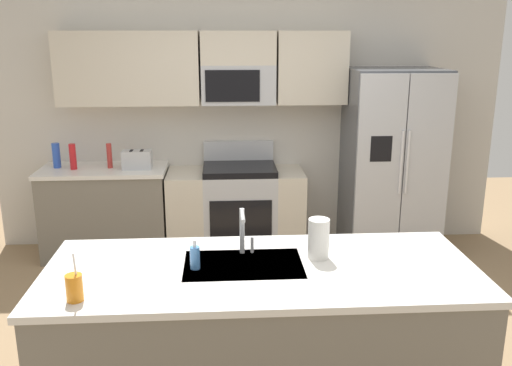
{
  "coord_description": "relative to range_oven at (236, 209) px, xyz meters",
  "views": [
    {
      "loc": [
        -0.28,
        -3.53,
        2.19
      ],
      "look_at": [
        -0.02,
        0.6,
        1.05
      ],
      "focal_mm": 38.67,
      "sensor_mm": 36.0,
      "label": 1
    }
  ],
  "objects": [
    {
      "name": "range_oven",
      "position": [
        0.0,
        0.0,
        0.0
      ],
      "size": [
        1.36,
        0.61,
        1.1
      ],
      "color": "#B7BABF",
      "rests_on": "ground"
    },
    {
      "name": "refrigerator",
      "position": [
        1.56,
        -0.07,
        0.48
      ],
      "size": [
        0.9,
        0.76,
        1.85
      ],
      "color": "#4C4F54",
      "rests_on": "ground"
    },
    {
      "name": "bottle_red",
      "position": [
        -1.57,
        -0.04,
        0.58
      ],
      "size": [
        0.06,
        0.06,
        0.25
      ],
      "primitive_type": "cylinder",
      "color": "red",
      "rests_on": "back_counter"
    },
    {
      "name": "ground_plane",
      "position": [
        0.15,
        -1.8,
        -0.44
      ],
      "size": [
        9.0,
        9.0,
        0.0
      ],
      "primitive_type": "plane",
      "color": "#997A56",
      "rests_on": "ground"
    },
    {
      "name": "island_counter",
      "position": [
        0.08,
        -2.46,
        0.01
      ],
      "size": [
        2.45,
        1.0,
        0.9
      ],
      "color": "slate",
      "rests_on": "ground"
    },
    {
      "name": "toaster",
      "position": [
        -0.96,
        -0.05,
        0.55
      ],
      "size": [
        0.28,
        0.16,
        0.18
      ],
      "color": "#B7BABF",
      "rests_on": "back_counter"
    },
    {
      "name": "drink_cup_orange",
      "position": [
        -0.87,
        -2.8,
        0.53
      ],
      "size": [
        0.08,
        0.08,
        0.26
      ],
      "color": "orange",
      "rests_on": "island_counter"
    },
    {
      "name": "bottle_blue",
      "position": [
        -1.75,
        0.04,
        0.58
      ],
      "size": [
        0.07,
        0.07,
        0.24
      ],
      "primitive_type": "cylinder",
      "color": "blue",
      "rests_on": "back_counter"
    },
    {
      "name": "sink_faucet",
      "position": [
        -0.02,
        -2.27,
        0.62
      ],
      "size": [
        0.09,
        0.21,
        0.28
      ],
      "color": "#B7BABF",
      "rests_on": "island_counter"
    },
    {
      "name": "kitchen_wall_unit",
      "position": [
        0.01,
        0.28,
        1.03
      ],
      "size": [
        5.2,
        0.43,
        2.6
      ],
      "color": "beige",
      "rests_on": "ground"
    },
    {
      "name": "paper_towel_roll",
      "position": [
        0.42,
        -2.34,
        0.58
      ],
      "size": [
        0.12,
        0.12,
        0.24
      ],
      "primitive_type": "cylinder",
      "color": "white",
      "rests_on": "island_counter"
    },
    {
      "name": "pepper_mill",
      "position": [
        -1.23,
        -0.0,
        0.58
      ],
      "size": [
        0.05,
        0.05,
        0.24
      ],
      "primitive_type": "cylinder",
      "color": "#B2332D",
      "rests_on": "back_counter"
    },
    {
      "name": "soap_dispenser",
      "position": [
        -0.3,
        -2.45,
        0.53
      ],
      "size": [
        0.06,
        0.06,
        0.17
      ],
      "color": "#4C8CD8",
      "rests_on": "island_counter"
    },
    {
      "name": "back_counter",
      "position": [
        -1.3,
        -0.0,
        0.01
      ],
      "size": [
        1.23,
        0.63,
        0.9
      ],
      "color": "slate",
      "rests_on": "ground"
    }
  ]
}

